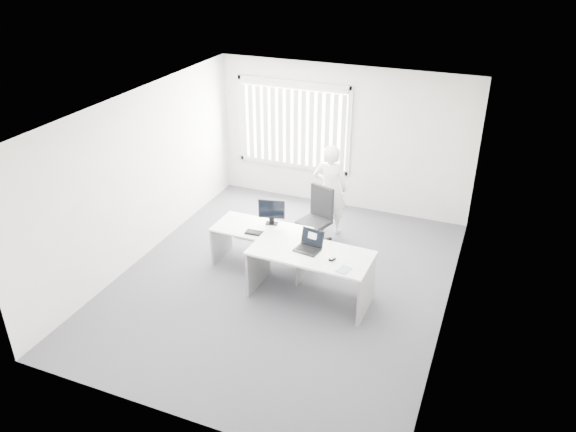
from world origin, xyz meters
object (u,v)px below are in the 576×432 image
at_px(desk_far, 262,239).
at_px(office_chair, 316,228).
at_px(laptop, 307,242).
at_px(monitor, 272,212).
at_px(desk_near, 310,265).
at_px(person, 330,189).

bearing_deg(desk_far, office_chair, 59.43).
relative_size(laptop, monitor, 0.83).
xyz_separation_m(desk_near, desk_far, (-1.04, 0.55, -0.08)).
distance_m(desk_near, monitor, 1.27).
xyz_separation_m(desk_far, monitor, (0.09, 0.21, 0.41)).
bearing_deg(laptop, office_chair, 113.89).
distance_m(desk_far, laptop, 1.20).
bearing_deg(person, desk_far, 59.91).
height_order(desk_near, desk_far, desk_near).
distance_m(laptop, monitor, 1.17).
distance_m(desk_far, monitor, 0.47).
bearing_deg(desk_near, desk_far, 153.93).
xyz_separation_m(person, monitor, (-0.55, -1.34, 0.08)).
height_order(desk_far, laptop, laptop).
height_order(office_chair, monitor, monitor).
distance_m(office_chair, monitor, 1.07).
relative_size(office_chair, person, 0.64).
xyz_separation_m(office_chair, monitor, (-0.50, -0.75, 0.58)).
xyz_separation_m(person, laptop, (0.34, -2.09, 0.11)).
bearing_deg(person, desk_near, 93.17).
bearing_deg(monitor, person, 54.19).
height_order(desk_near, person, person).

